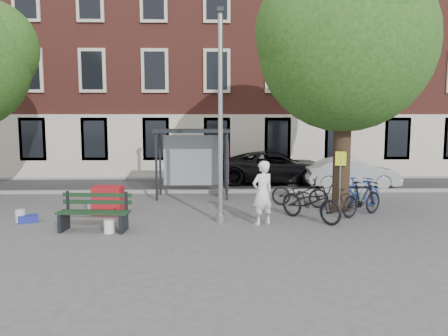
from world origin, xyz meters
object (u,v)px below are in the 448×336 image
car_dark (276,167)px  notice_sign (340,168)px  lamppost (220,127)px  car_silver (352,173)px  bike_b (359,192)px  bench (94,214)px  bike_a (300,192)px  bike_c (311,202)px  bus_shelter (203,147)px  painter (263,193)px  red_stand (108,200)px  bike_d (362,198)px

car_dark → notice_sign: bearing=-163.5°
lamppost → car_silver: size_ratio=1.53×
bike_b → car_dark: car_dark is taller
lamppost → car_dark: bearing=70.1°
bench → bike_a: 6.92m
bike_b → bike_c: 2.82m
bus_shelter → bike_b: (5.40, -2.12, -1.39)m
bus_shelter → bike_a: bus_shelter is taller
bike_c → car_silver: car_silver is taller
lamppost → car_silver: (5.81, 6.00, -2.12)m
painter → bus_shelter: bearing=-95.6°
bus_shelter → car_silver: size_ratio=0.71×
notice_sign → bike_a: bearing=155.5°
lamppost → painter: 2.24m
bus_shelter → bike_a: (3.38, -1.96, -1.40)m
bike_b → notice_sign: bearing=111.0°
bike_b → red_stand: bearing=75.2°
bike_d → notice_sign: (-0.56, 0.49, 0.89)m
painter → bench: bearing=-21.0°
bus_shelter → bike_c: bus_shelter is taller
painter → bike_d: (3.23, 1.00, -0.36)m
bench → bike_d: bearing=16.5°
bike_a → bike_d: bearing=-107.2°
bike_a → car_silver: (3.04, 3.86, 0.14)m
car_dark → red_stand: car_dark is taller
car_silver → bus_shelter: bearing=105.8°
bike_a → car_dark: size_ratio=0.37×
painter → car_dark: bearing=-128.8°
bike_d → red_stand: bike_d is taller
painter → bike_a: 2.95m
bike_c → car_silver: (3.11, 5.91, 0.08)m
bike_a → bike_d: size_ratio=1.06×
bike_b → bike_a: bearing=64.8°
painter → car_dark: 8.00m
red_stand → car_silver: bearing=27.5°
bike_d → car_dark: size_ratio=0.35×
lamppost → bus_shelter: 4.24m
car_dark → notice_sign: size_ratio=2.69×
bench → bike_d: (7.89, 1.55, 0.10)m
bench → car_silver: bearing=42.0°
painter → bike_d: bearing=169.3°
painter → notice_sign: size_ratio=0.93×
bus_shelter → car_dark: bearing=45.8°
bike_b → red_stand: (-8.34, -0.86, -0.07)m
bike_c → bike_d: bearing=-19.5°
bike_b → notice_sign: notice_sign is taller
lamppost → bike_c: (2.69, 0.09, -2.20)m
bus_shelter → painter: bearing=-67.8°
bike_a → notice_sign: notice_sign is taller
painter → red_stand: painter is taller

